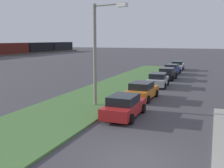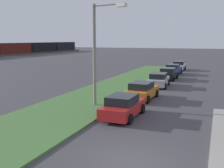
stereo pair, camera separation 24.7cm
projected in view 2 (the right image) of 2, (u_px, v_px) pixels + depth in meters
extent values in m
plane|color=#423F44|center=(133.00, 162.00, 11.31)|extent=(300.00, 300.00, 0.00)
cube|color=#477238|center=(90.00, 99.00, 22.95)|extent=(60.00, 6.00, 0.12)
cube|color=red|center=(123.00, 108.00, 17.79)|extent=(4.33, 1.86, 0.70)
cube|color=black|center=(122.00, 99.00, 17.51)|extent=(2.22, 1.63, 0.55)
cylinder|color=black|center=(118.00, 106.00, 19.40)|extent=(0.64, 0.23, 0.64)
cylinder|color=black|center=(142.00, 109.00, 18.73)|extent=(0.64, 0.23, 0.64)
cylinder|color=black|center=(102.00, 116.00, 16.93)|extent=(0.64, 0.23, 0.64)
cylinder|color=black|center=(130.00, 119.00, 16.26)|extent=(0.64, 0.23, 0.64)
cube|color=orange|center=(142.00, 92.00, 23.12)|extent=(4.37, 1.99, 0.70)
cube|color=black|center=(142.00, 85.00, 22.84)|extent=(2.27, 1.69, 0.55)
cylinder|color=black|center=(137.00, 92.00, 24.74)|extent=(0.65, 0.25, 0.64)
cylinder|color=black|center=(157.00, 93.00, 24.02)|extent=(0.65, 0.25, 0.64)
cylinder|color=black|center=(126.00, 97.00, 22.30)|extent=(0.65, 0.25, 0.64)
cylinder|color=black|center=(148.00, 99.00, 21.58)|extent=(0.65, 0.25, 0.64)
cube|color=#B2B5BA|center=(159.00, 81.00, 29.32)|extent=(4.39, 2.02, 0.70)
cube|color=black|center=(158.00, 76.00, 29.03)|extent=(2.28, 1.71, 0.55)
cylinder|color=black|center=(152.00, 81.00, 30.91)|extent=(0.65, 0.25, 0.64)
cylinder|color=black|center=(169.00, 82.00, 30.34)|extent=(0.65, 0.25, 0.64)
cylinder|color=black|center=(148.00, 85.00, 28.38)|extent=(0.65, 0.25, 0.64)
cylinder|color=black|center=(165.00, 86.00, 27.82)|extent=(0.65, 0.25, 0.64)
cube|color=black|center=(168.00, 75.00, 34.59)|extent=(4.34, 1.91, 0.70)
cube|color=black|center=(168.00, 70.00, 34.31)|extent=(2.24, 1.66, 0.55)
cylinder|color=black|center=(163.00, 75.00, 36.20)|extent=(0.65, 0.24, 0.64)
cylinder|color=black|center=(177.00, 76.00, 35.51)|extent=(0.65, 0.24, 0.64)
cylinder|color=black|center=(159.00, 78.00, 33.75)|extent=(0.65, 0.24, 0.64)
cylinder|color=black|center=(173.00, 79.00, 33.06)|extent=(0.65, 0.24, 0.64)
cube|color=#23389E|center=(173.00, 70.00, 39.62)|extent=(4.39, 2.04, 0.70)
cube|color=black|center=(173.00, 66.00, 39.34)|extent=(2.29, 1.72, 0.55)
cylinder|color=black|center=(169.00, 71.00, 41.24)|extent=(0.65, 0.26, 0.64)
cylinder|color=black|center=(181.00, 71.00, 40.51)|extent=(0.65, 0.26, 0.64)
cylinder|color=black|center=(165.00, 73.00, 38.82)|extent=(0.65, 0.26, 0.64)
cylinder|color=black|center=(178.00, 73.00, 38.08)|extent=(0.65, 0.26, 0.64)
cube|color=silver|center=(179.00, 67.00, 45.21)|extent=(4.36, 1.96, 0.70)
cube|color=black|center=(179.00, 63.00, 44.93)|extent=(2.26, 1.68, 0.55)
cylinder|color=black|center=(174.00, 67.00, 46.80)|extent=(0.65, 0.24, 0.64)
cylinder|color=black|center=(185.00, 67.00, 46.22)|extent=(0.65, 0.24, 0.64)
cylinder|color=black|center=(172.00, 69.00, 44.29)|extent=(0.65, 0.24, 0.64)
cylinder|color=black|center=(184.00, 69.00, 43.70)|extent=(0.65, 0.24, 0.64)
cube|color=#511914|center=(13.00, 48.00, 87.21)|extent=(14.00, 3.00, 3.40)
cube|color=black|center=(42.00, 47.00, 101.18)|extent=(14.00, 3.00, 3.40)
cube|color=black|center=(64.00, 46.00, 115.15)|extent=(14.00, 3.00, 3.40)
cylinder|color=gray|center=(94.00, 56.00, 20.20)|extent=(0.24, 0.24, 7.50)
cylinder|color=gray|center=(107.00, 5.00, 18.92)|extent=(0.74, 2.35, 0.12)
cube|color=silver|center=(122.00, 5.00, 18.23)|extent=(0.53, 0.77, 0.24)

